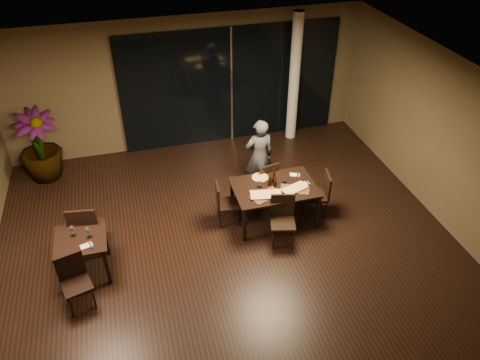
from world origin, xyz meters
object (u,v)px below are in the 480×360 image
side_table (82,244)px  chair_main_left (223,202)px  chair_main_near (282,217)px  chair_side_far (86,227)px  chair_main_far (266,180)px  bottle_c (274,175)px  main_table (274,190)px  diner (259,156)px  potted_plant (39,146)px  bottle_b (275,180)px  bottle_a (270,179)px  chair_main_right (321,192)px  chair_side_near (74,278)px

side_table → chair_main_left: size_ratio=0.92×
chair_main_near → chair_side_far: 3.34m
chair_main_far → bottle_c: bottle_c is taller
main_table → diner: (0.01, 0.99, 0.12)m
potted_plant → bottle_b: potted_plant is taller
chair_side_far → bottle_b: size_ratio=3.87×
chair_side_far → bottle_a: 3.28m
potted_plant → chair_main_left: bearing=-36.5°
chair_side_far → bottle_b: bearing=-170.2°
bottle_a → bottle_b: size_ratio=1.03×
main_table → chair_main_near: (-0.04, -0.57, -0.17)m
chair_main_right → chair_side_near: size_ratio=1.01×
main_table → potted_plant: (-4.23, 2.60, 0.09)m
chair_main_near → bottle_a: (-0.04, 0.64, 0.38)m
chair_side_near → potted_plant: (-0.70, 3.69, 0.26)m
chair_side_far → chair_side_near: (-0.19, -1.05, -0.08)m
chair_main_near → chair_main_left: size_ratio=1.05×
diner → bottle_c: 0.88m
chair_main_far → diner: diner is taller
diner → bottle_b: bearing=88.2°
side_table → bottle_a: bottle_a is taller
diner → side_table: bearing=21.9°
chair_main_left → bottle_c: bottle_c is taller
chair_main_near → diner: (0.05, 1.56, 0.28)m
diner → chair_side_near: bearing=28.7°
chair_side_far → bottle_c: 3.38m
main_table → side_table: (-3.40, -0.50, -0.05)m
side_table → chair_main_left: 2.56m
chair_main_near → bottle_c: size_ratio=2.85×
side_table → bottle_c: 3.49m
main_table → chair_side_far: (-3.34, -0.05, -0.09)m
side_table → chair_main_far: size_ratio=0.88×
potted_plant → bottle_c: bearing=-30.2°
chair_main_far → chair_main_left: 1.03m
side_table → chair_main_near: chair_main_near is taller
chair_main_left → bottle_b: bottle_b is taller
chair_main_left → chair_main_right: size_ratio=0.96×
chair_main_far → chair_main_near: size_ratio=0.99×
main_table → chair_side_near: size_ratio=1.67×
side_table → bottle_c: (3.42, 0.62, 0.29)m
bottle_a → bottle_c: bearing=27.9°
chair_main_right → bottle_a: bottle_a is taller
chair_main_near → bottle_c: (0.06, 0.69, 0.40)m
chair_main_near → chair_side_far: (-3.30, 0.52, 0.07)m
main_table → bottle_b: 0.21m
chair_main_far → bottle_a: 0.63m
main_table → chair_side_far: chair_side_far is taller
main_table → chair_main_left: size_ratio=1.73×
chair_side_far → bottle_a: (3.27, 0.12, 0.31)m
chair_main_left → chair_side_far: chair_side_far is taller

